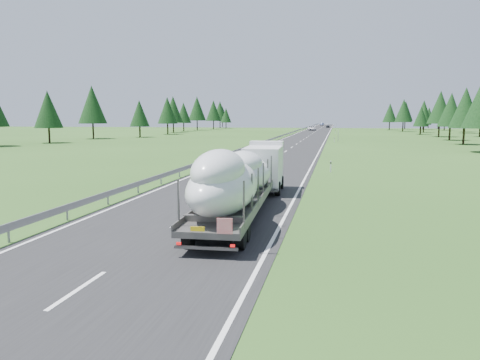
% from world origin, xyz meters
% --- Properties ---
extents(ground, '(400.00, 400.00, 0.00)m').
position_xyz_m(ground, '(0.00, 0.00, 0.00)').
color(ground, '#264918').
rests_on(ground, ground).
extents(road_surface, '(10.00, 400.00, 0.02)m').
position_xyz_m(road_surface, '(0.00, 100.00, 0.01)').
color(road_surface, black).
rests_on(road_surface, ground).
extents(guardrail, '(0.10, 400.00, 0.76)m').
position_xyz_m(guardrail, '(-5.30, 99.94, 0.60)').
color(guardrail, slate).
rests_on(guardrail, ground).
extents(marker_posts, '(0.13, 350.08, 1.00)m').
position_xyz_m(marker_posts, '(6.50, 155.00, 0.54)').
color(marker_posts, silver).
rests_on(marker_posts, ground).
extents(highway_sign, '(0.08, 0.90, 2.60)m').
position_xyz_m(highway_sign, '(7.20, 80.00, 1.81)').
color(highway_sign, slate).
rests_on(highway_sign, ground).
extents(tree_line_left, '(15.36, 244.27, 12.54)m').
position_xyz_m(tree_line_left, '(-43.96, 90.07, 7.00)').
color(tree_line_left, black).
rests_on(tree_line_left, ground).
extents(boat_truck, '(3.00, 17.19, 3.58)m').
position_xyz_m(boat_truck, '(2.42, 11.13, 1.89)').
color(boat_truck, silver).
rests_on(boat_truck, ground).
extents(distant_van, '(3.21, 6.22, 1.68)m').
position_xyz_m(distant_van, '(-1.90, 158.05, 0.84)').
color(distant_van, silver).
rests_on(distant_van, ground).
extents(distant_car_dark, '(1.62, 3.85, 1.30)m').
position_xyz_m(distant_car_dark, '(2.96, 201.61, 0.65)').
color(distant_car_dark, black).
rests_on(distant_car_dark, ground).
extents(distant_car_blue, '(2.01, 4.65, 1.49)m').
position_xyz_m(distant_car_blue, '(-1.57, 260.82, 0.74)').
color(distant_car_blue, '#15213D').
rests_on(distant_car_blue, ground).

